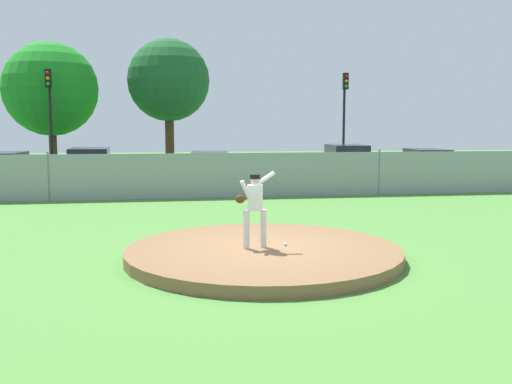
{
  "coord_description": "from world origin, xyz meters",
  "views": [
    {
      "loc": [
        -1.88,
        -11.45,
        2.8
      ],
      "look_at": [
        0.34,
        3.26,
        1.01
      ],
      "focal_mm": 39.69,
      "sensor_mm": 36.0,
      "label": 1
    }
  ],
  "objects_px": {
    "parked_car_silver": "(210,169)",
    "baseball": "(285,244)",
    "traffic_light_near": "(50,106)",
    "parked_car_white": "(346,164)",
    "parked_car_burgundy": "(427,166)",
    "pitcher_youth": "(254,203)",
    "traffic_light_far": "(345,107)",
    "parked_car_navy": "(3,171)",
    "parked_car_slate": "(90,169)",
    "traffic_cone_orange": "(159,175)"
  },
  "relations": [
    {
      "from": "baseball",
      "to": "parked_car_white",
      "type": "relative_size",
      "value": 0.02
    },
    {
      "from": "parked_car_navy",
      "to": "traffic_cone_orange",
      "type": "height_order",
      "value": "parked_car_navy"
    },
    {
      "from": "baseball",
      "to": "traffic_light_near",
      "type": "distance_m",
      "value": 20.58
    },
    {
      "from": "parked_car_white",
      "to": "parked_car_burgundy",
      "type": "height_order",
      "value": "parked_car_white"
    },
    {
      "from": "pitcher_youth",
      "to": "parked_car_white",
      "type": "distance_m",
      "value": 16.46
    },
    {
      "from": "pitcher_youth",
      "to": "parked_car_burgundy",
      "type": "xyz_separation_m",
      "value": [
        10.76,
        14.76,
        -0.43
      ]
    },
    {
      "from": "parked_car_burgundy",
      "to": "traffic_light_far",
      "type": "distance_m",
      "value": 6.01
    },
    {
      "from": "parked_car_burgundy",
      "to": "parked_car_slate",
      "type": "height_order",
      "value": "parked_car_slate"
    },
    {
      "from": "traffic_light_near",
      "to": "traffic_light_far",
      "type": "bearing_deg",
      "value": 1.78
    },
    {
      "from": "baseball",
      "to": "parked_car_slate",
      "type": "distance_m",
      "value": 15.49
    },
    {
      "from": "baseball",
      "to": "parked_car_burgundy",
      "type": "xyz_separation_m",
      "value": [
        10.08,
        14.63,
        0.49
      ]
    },
    {
      "from": "parked_car_silver",
      "to": "traffic_cone_orange",
      "type": "xyz_separation_m",
      "value": [
        -2.4,
        2.29,
        -0.47
      ]
    },
    {
      "from": "parked_car_silver",
      "to": "parked_car_navy",
      "type": "relative_size",
      "value": 0.95
    },
    {
      "from": "parked_car_silver",
      "to": "traffic_light_far",
      "type": "distance_m",
      "value": 9.33
    },
    {
      "from": "parked_car_slate",
      "to": "traffic_light_near",
      "type": "xyz_separation_m",
      "value": [
        -2.43,
        4.19,
        2.9
      ]
    },
    {
      "from": "parked_car_navy",
      "to": "parked_car_burgundy",
      "type": "relative_size",
      "value": 0.94
    },
    {
      "from": "parked_car_slate",
      "to": "traffic_cone_orange",
      "type": "xyz_separation_m",
      "value": [
        2.95,
        2.8,
        -0.57
      ]
    },
    {
      "from": "parked_car_white",
      "to": "parked_car_silver",
      "type": "height_order",
      "value": "parked_car_white"
    },
    {
      "from": "pitcher_youth",
      "to": "parked_car_white",
      "type": "height_order",
      "value": "pitcher_youth"
    },
    {
      "from": "parked_car_slate",
      "to": "traffic_cone_orange",
      "type": "height_order",
      "value": "parked_car_slate"
    },
    {
      "from": "parked_car_navy",
      "to": "parked_car_burgundy",
      "type": "height_order",
      "value": "parked_car_burgundy"
    },
    {
      "from": "traffic_cone_orange",
      "to": "parked_car_silver",
      "type": "bearing_deg",
      "value": -43.66
    },
    {
      "from": "pitcher_youth",
      "to": "baseball",
      "type": "bearing_deg",
      "value": 10.33
    },
    {
      "from": "parked_car_navy",
      "to": "traffic_light_near",
      "type": "relative_size",
      "value": 0.8
    },
    {
      "from": "parked_car_white",
      "to": "traffic_cone_orange",
      "type": "distance_m",
      "value": 9.32
    },
    {
      "from": "baseball",
      "to": "parked_car_silver",
      "type": "distance_m",
      "value": 14.83
    },
    {
      "from": "parked_car_slate",
      "to": "parked_car_silver",
      "type": "bearing_deg",
      "value": 5.48
    },
    {
      "from": "parked_car_slate",
      "to": "traffic_light_near",
      "type": "height_order",
      "value": "traffic_light_near"
    },
    {
      "from": "parked_car_silver",
      "to": "baseball",
      "type": "bearing_deg",
      "value": -87.75
    },
    {
      "from": "parked_car_slate",
      "to": "baseball",
      "type": "bearing_deg",
      "value": -67.46
    },
    {
      "from": "baseball",
      "to": "parked_car_slate",
      "type": "relative_size",
      "value": 0.02
    },
    {
      "from": "parked_car_burgundy",
      "to": "traffic_light_near",
      "type": "height_order",
      "value": "traffic_light_near"
    },
    {
      "from": "traffic_light_far",
      "to": "parked_car_slate",
      "type": "bearing_deg",
      "value": -160.4
    },
    {
      "from": "parked_car_silver",
      "to": "traffic_light_near",
      "type": "xyz_separation_m",
      "value": [
        -7.78,
        3.68,
        3.0
      ]
    },
    {
      "from": "baseball",
      "to": "parked_car_white",
      "type": "bearing_deg",
      "value": 67.87
    },
    {
      "from": "parked_car_burgundy",
      "to": "parked_car_silver",
      "type": "bearing_deg",
      "value": 179.06
    },
    {
      "from": "pitcher_youth",
      "to": "traffic_light_far",
      "type": "distance_m",
      "value": 20.81
    },
    {
      "from": "parked_car_white",
      "to": "traffic_cone_orange",
      "type": "relative_size",
      "value": 8.65
    },
    {
      "from": "pitcher_youth",
      "to": "traffic_light_far",
      "type": "bearing_deg",
      "value": 67.59
    },
    {
      "from": "parked_car_navy",
      "to": "traffic_light_far",
      "type": "relative_size",
      "value": 0.79
    },
    {
      "from": "parked_car_white",
      "to": "parked_car_navy",
      "type": "height_order",
      "value": "parked_car_white"
    },
    {
      "from": "pitcher_youth",
      "to": "traffic_light_near",
      "type": "height_order",
      "value": "traffic_light_near"
    },
    {
      "from": "parked_car_burgundy",
      "to": "traffic_light_far",
      "type": "bearing_deg",
      "value": 123.66
    },
    {
      "from": "parked_car_navy",
      "to": "parked_car_burgundy",
      "type": "bearing_deg",
      "value": 0.65
    },
    {
      "from": "parked_car_navy",
      "to": "traffic_light_near",
      "type": "height_order",
      "value": "traffic_light_near"
    },
    {
      "from": "parked_car_silver",
      "to": "parked_car_burgundy",
      "type": "bearing_deg",
      "value": -0.94
    },
    {
      "from": "parked_car_silver",
      "to": "parked_car_white",
      "type": "bearing_deg",
      "value": 0.75
    },
    {
      "from": "pitcher_youth",
      "to": "parked_car_burgundy",
      "type": "distance_m",
      "value": 18.27
    },
    {
      "from": "parked_car_navy",
      "to": "parked_car_slate",
      "type": "distance_m",
      "value": 3.71
    },
    {
      "from": "parked_car_burgundy",
      "to": "traffic_light_far",
      "type": "relative_size",
      "value": 0.84
    }
  ]
}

